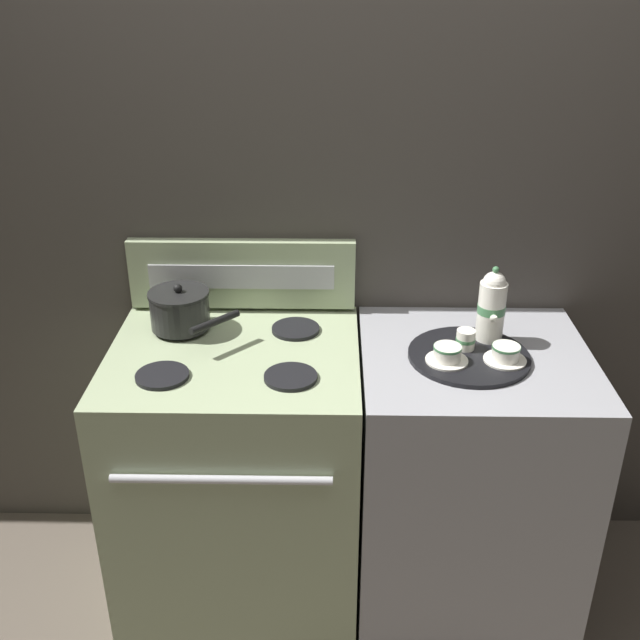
{
  "coord_description": "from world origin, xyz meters",
  "views": [
    {
      "loc": [
        -0.05,
        -1.95,
        2.0
      ],
      "look_at": [
        -0.09,
        0.06,
        0.99
      ],
      "focal_mm": 42.0,
      "sensor_mm": 36.0,
      "label": 1
    }
  ],
  "objects_px": {
    "saucepan": "(180,309)",
    "teacup_left": "(447,354)",
    "stove": "(240,475)",
    "serving_tray": "(469,356)",
    "teapot": "(492,306)",
    "creamer_jug": "(466,339)",
    "teacup_right": "(506,353)"
  },
  "relations": [
    {
      "from": "teacup_right",
      "to": "creamer_jug",
      "type": "relative_size",
      "value": 2.05
    },
    {
      "from": "stove",
      "to": "serving_tray",
      "type": "bearing_deg",
      "value": -1.57
    },
    {
      "from": "serving_tray",
      "to": "teapot",
      "type": "relative_size",
      "value": 1.51
    },
    {
      "from": "serving_tray",
      "to": "teacup_right",
      "type": "relative_size",
      "value": 2.9
    },
    {
      "from": "stove",
      "to": "teapot",
      "type": "height_order",
      "value": "teapot"
    },
    {
      "from": "stove",
      "to": "serving_tray",
      "type": "distance_m",
      "value": 0.84
    },
    {
      "from": "teacup_right",
      "to": "teacup_left",
      "type": "bearing_deg",
      "value": -177.96
    },
    {
      "from": "serving_tray",
      "to": "teapot",
      "type": "xyz_separation_m",
      "value": [
        0.07,
        0.1,
        0.12
      ]
    },
    {
      "from": "saucepan",
      "to": "teacup_right",
      "type": "height_order",
      "value": "saucepan"
    },
    {
      "from": "teacup_left",
      "to": "creamer_jug",
      "type": "bearing_deg",
      "value": 50.84
    },
    {
      "from": "teapot",
      "to": "creamer_jug",
      "type": "xyz_separation_m",
      "value": [
        -0.08,
        -0.06,
        -0.08
      ]
    },
    {
      "from": "stove",
      "to": "teacup_left",
      "type": "bearing_deg",
      "value": -5.83
    },
    {
      "from": "teapot",
      "to": "creamer_jug",
      "type": "distance_m",
      "value": 0.13
    },
    {
      "from": "saucepan",
      "to": "teapot",
      "type": "relative_size",
      "value": 1.23
    },
    {
      "from": "saucepan",
      "to": "teacup_left",
      "type": "xyz_separation_m",
      "value": [
        0.81,
        -0.21,
        -0.03
      ]
    },
    {
      "from": "serving_tray",
      "to": "teapot",
      "type": "height_order",
      "value": "teapot"
    },
    {
      "from": "stove",
      "to": "serving_tray",
      "type": "relative_size",
      "value": 2.58
    },
    {
      "from": "saucepan",
      "to": "teacup_left",
      "type": "height_order",
      "value": "saucepan"
    },
    {
      "from": "stove",
      "to": "saucepan",
      "type": "bearing_deg",
      "value": 140.93
    },
    {
      "from": "teacup_right",
      "to": "creamer_jug",
      "type": "distance_m",
      "value": 0.13
    },
    {
      "from": "serving_tray",
      "to": "teacup_left",
      "type": "relative_size",
      "value": 2.9
    },
    {
      "from": "saucepan",
      "to": "teacup_right",
      "type": "bearing_deg",
      "value": -11.76
    },
    {
      "from": "serving_tray",
      "to": "teacup_right",
      "type": "bearing_deg",
      "value": -21.95
    },
    {
      "from": "teacup_left",
      "to": "teacup_right",
      "type": "relative_size",
      "value": 1.0
    },
    {
      "from": "saucepan",
      "to": "creamer_jug",
      "type": "bearing_deg",
      "value": -8.47
    },
    {
      "from": "teacup_right",
      "to": "stove",
      "type": "bearing_deg",
      "value": 175.82
    },
    {
      "from": "saucepan",
      "to": "teacup_right",
      "type": "xyz_separation_m",
      "value": [
        0.98,
        -0.2,
        -0.03
      ]
    },
    {
      "from": "creamer_jug",
      "to": "teapot",
      "type": "bearing_deg",
      "value": 37.92
    },
    {
      "from": "serving_tray",
      "to": "teapot",
      "type": "distance_m",
      "value": 0.17
    },
    {
      "from": "teacup_right",
      "to": "creamer_jug",
      "type": "bearing_deg",
      "value": 144.89
    },
    {
      "from": "stove",
      "to": "teapot",
      "type": "xyz_separation_m",
      "value": [
        0.77,
        0.08,
        0.58
      ]
    },
    {
      "from": "saucepan",
      "to": "serving_tray",
      "type": "relative_size",
      "value": 0.82
    }
  ]
}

